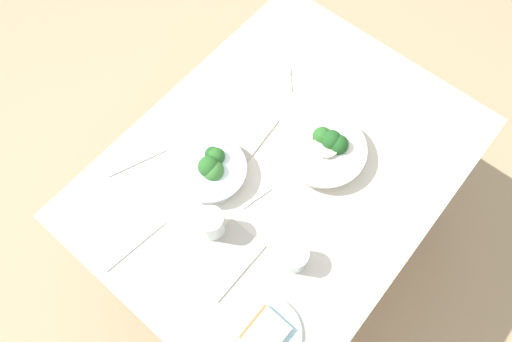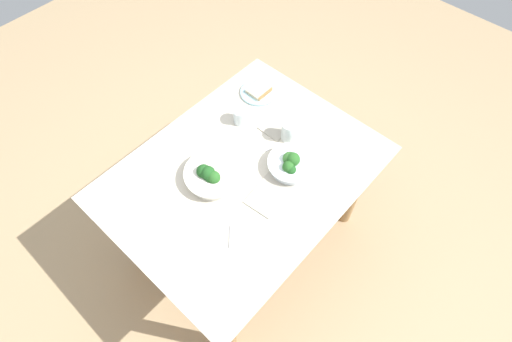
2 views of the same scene
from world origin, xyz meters
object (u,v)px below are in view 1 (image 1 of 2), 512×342
at_px(broccoli_bowl_far, 324,148).
at_px(table_knife_right, 137,163).
at_px(napkin_folded_upper, 243,134).
at_px(water_glass_center, 211,224).
at_px(water_glass_side, 294,257).
at_px(fork_by_far_bowl, 256,199).
at_px(bread_side_plate, 265,333).
at_px(table_knife_left, 135,246).
at_px(napkin_folded_lower, 225,259).
at_px(fork_by_near_bowl, 290,78).
at_px(broccoli_bowl_near, 211,169).

height_order(broccoli_bowl_far, table_knife_right, broccoli_bowl_far).
bearing_deg(napkin_folded_upper, table_knife_right, -32.98).
distance_m(water_glass_center, water_glass_side, 0.26).
relative_size(fork_by_far_bowl, table_knife_right, 0.53).
relative_size(broccoli_bowl_far, bread_side_plate, 1.37).
distance_m(bread_side_plate, table_knife_left, 0.45).
distance_m(fork_by_far_bowl, napkin_folded_lower, 0.21).
relative_size(water_glass_side, fork_by_near_bowl, 0.99).
xyz_separation_m(bread_side_plate, water_glass_center, (-0.13, -0.31, 0.04)).
bearing_deg(bread_side_plate, table_knife_right, -101.71).
xyz_separation_m(table_knife_right, napkin_folded_upper, (-0.29, 0.19, 0.00)).
bearing_deg(table_knife_right, napkin_folded_lower, 104.61).
height_order(water_glass_side, napkin_folded_upper, water_glass_side).
distance_m(fork_by_far_bowl, napkin_folded_upper, 0.23).
xyz_separation_m(fork_by_near_bowl, napkin_folded_upper, (0.27, 0.02, 0.00)).
xyz_separation_m(broccoli_bowl_far, fork_by_near_bowl, (-0.16, -0.26, -0.03)).
xyz_separation_m(bread_side_plate, table_knife_right, (-0.13, -0.64, -0.01)).
bearing_deg(broccoli_bowl_far, table_knife_right, -46.61).
bearing_deg(water_glass_center, napkin_folded_lower, 63.56).
distance_m(table_knife_right, napkin_folded_lower, 0.42).
bearing_deg(bread_side_plate, fork_by_near_bowl, -146.14).
bearing_deg(napkin_folded_upper, broccoli_bowl_near, 5.68).
xyz_separation_m(fork_by_far_bowl, table_knife_right, (0.15, -0.37, -0.00)).
relative_size(water_glass_side, napkin_folded_lower, 0.39).
bearing_deg(broccoli_bowl_far, water_glass_center, -13.66).
bearing_deg(table_knife_left, fork_by_near_bowl, 8.60).
xyz_separation_m(broccoli_bowl_far, table_knife_left, (0.60, -0.24, -0.03)).
distance_m(broccoli_bowl_near, water_glass_side, 0.37).
xyz_separation_m(bread_side_plate, water_glass_side, (-0.20, -0.06, 0.03)).
height_order(water_glass_center, table_knife_right, water_glass_center).
relative_size(table_knife_right, napkin_folded_lower, 0.95).
distance_m(fork_by_near_bowl, napkin_folded_lower, 0.66).
xyz_separation_m(water_glass_side, table_knife_right, (0.07, -0.57, -0.04)).
relative_size(broccoli_bowl_far, napkin_folded_upper, 1.25).
height_order(bread_side_plate, fork_by_near_bowl, bread_side_plate).
xyz_separation_m(bread_side_plate, napkin_folded_upper, (-0.43, -0.45, -0.01)).
distance_m(broccoli_bowl_far, fork_by_near_bowl, 0.31).
bearing_deg(table_knife_left, broccoli_bowl_far, -14.85).
height_order(fork_by_near_bowl, napkin_folded_upper, napkin_folded_upper).
bearing_deg(napkin_folded_lower, broccoli_bowl_near, -129.83).
bearing_deg(water_glass_center, table_knife_left, -36.63).
bearing_deg(broccoli_bowl_near, table_knife_right, -58.53).
distance_m(table_knife_right, napkin_folded_upper, 0.35).
bearing_deg(fork_by_far_bowl, broccoli_bowl_far, -179.99).
bearing_deg(napkin_folded_upper, fork_by_near_bowl, -175.62).
height_order(fork_by_far_bowl, table_knife_right, same).
xyz_separation_m(fork_by_far_bowl, napkin_folded_lower, (0.20, 0.05, 0.00)).
distance_m(water_glass_center, napkin_folded_lower, 0.11).
bearing_deg(table_knife_right, bread_side_plate, 99.75).
height_order(broccoli_bowl_near, napkin_folded_lower, broccoli_bowl_near).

